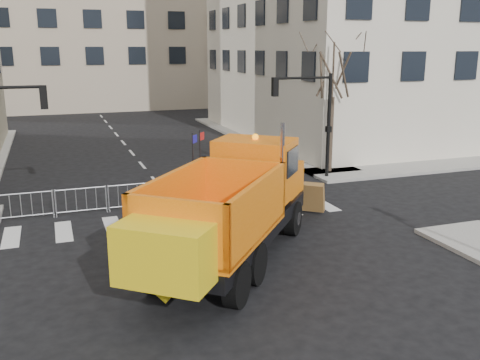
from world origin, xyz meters
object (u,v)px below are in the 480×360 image
object	(u,v)px
newspaper_box	(265,187)
plow_truck	(231,205)
cop_c	(284,193)
cop_b	(276,178)
cop_a	(293,177)

from	to	relation	value
newspaper_box	plow_truck	bearing A→B (deg)	-102.26
plow_truck	cop_c	world-z (taller)	plow_truck
cop_b	cop_c	xyz separation A→B (m)	(-0.31, -1.59, -0.21)
cop_a	cop_c	xyz separation A→B (m)	(-1.19, -1.67, -0.20)
plow_truck	cop_c	size ratio (longest dim) A/B	6.42
cop_c	newspaper_box	xyz separation A→B (m)	(-0.20, 1.54, -0.12)
cop_b	newspaper_box	bearing A→B (deg)	5.48
cop_b	newspaper_box	size ratio (longest dim) A/B	1.88
newspaper_box	cop_c	bearing A→B (deg)	-63.58
cop_a	cop_b	xyz separation A→B (m)	(-0.88, -0.08, 0.02)
cop_c	plow_truck	bearing A→B (deg)	3.08
cop_a	newspaper_box	bearing A→B (deg)	-14.93
plow_truck	cop_a	world-z (taller)	plow_truck
cop_a	cop_b	size ratio (longest dim) A/B	0.98
plow_truck	newspaper_box	size ratio (longest dim) A/B	9.53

